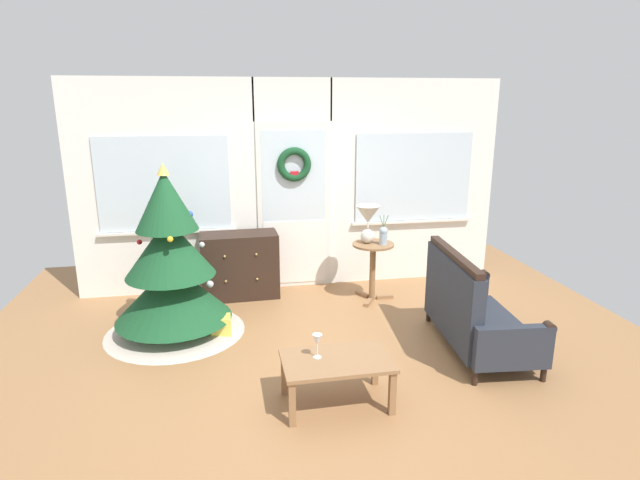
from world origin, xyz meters
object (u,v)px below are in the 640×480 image
settee_sofa (471,311)px  gift_box (221,326)px  flower_vase (383,235)px  coffee_table (337,366)px  dresser_cabinet (240,265)px  side_table (373,260)px  wine_glass (317,341)px  christmas_tree (171,273)px  table_lamp (368,219)px

settee_sofa → gift_box: bearing=163.1°
flower_vase → coffee_table: bearing=-115.9°
dresser_cabinet → coffee_table: dresser_cabinet is taller
side_table → coffee_table: (-0.87, -2.06, -0.16)m
settee_sofa → wine_glass: settee_sofa is taller
dresser_cabinet → flower_vase: (1.63, -0.45, 0.42)m
christmas_tree → flower_vase: christmas_tree is taller
christmas_tree → wine_glass: christmas_tree is taller
christmas_tree → settee_sofa: bearing=-17.3°
christmas_tree → coffee_table: size_ratio=2.05×
gift_box → christmas_tree: bearing=160.9°
dresser_cabinet → coffee_table: (0.66, -2.45, -0.06)m
christmas_tree → coffee_table: 2.09m
coffee_table → flower_vase: bearing=64.1°
dresser_cabinet → settee_sofa: bearing=-40.0°
side_table → gift_box: (-1.76, -0.66, -0.39)m
dresser_cabinet → coffee_table: size_ratio=1.08×
dresser_cabinet → settee_sofa: size_ratio=0.62×
dresser_cabinet → table_lamp: bearing=-13.5°
coffee_table → settee_sofa: bearing=25.6°
side_table → coffee_table: bearing=-112.9°
side_table → dresser_cabinet: bearing=165.6°
dresser_cabinet → table_lamp: 1.62m
flower_vase → wine_glass: bearing=-119.7°
side_table → table_lamp: size_ratio=1.57×
side_table → coffee_table: size_ratio=0.82×
gift_box → dresser_cabinet: bearing=77.4°
settee_sofa → table_lamp: bearing=114.1°
flower_vase → coffee_table: 2.27m
christmas_tree → dresser_cabinet: bearing=52.0°
side_table → settee_sofa: bearing=-67.4°
wine_glass → dresser_cabinet: bearing=102.1°
side_table → gift_box: 1.92m
table_lamp → coffee_table: table_lamp is taller
christmas_tree → coffee_table: christmas_tree is taller
table_lamp → dresser_cabinet: bearing=166.5°
flower_vase → wine_glass: size_ratio=1.79×
side_table → table_lamp: (-0.06, 0.04, 0.48)m
side_table → flower_vase: 0.34m
dresser_cabinet → table_lamp: table_lamp is taller
flower_vase → gift_box: bearing=-162.2°
table_lamp → side_table: bearing=-33.7°
table_lamp → wine_glass: bearing=-114.9°
dresser_cabinet → table_lamp: size_ratio=2.08×
settee_sofa → table_lamp: 1.65m
dresser_cabinet → christmas_tree: bearing=-128.0°
coffee_table → gift_box: (-0.89, 1.40, -0.23)m
wine_glass → flower_vase: bearing=60.3°
coffee_table → wine_glass: bearing=161.0°
dresser_cabinet → gift_box: dresser_cabinet is taller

